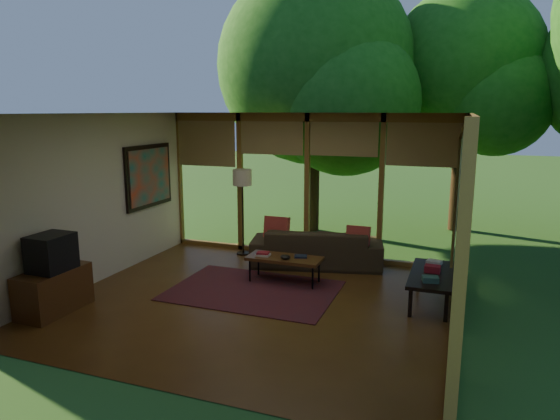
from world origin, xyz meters
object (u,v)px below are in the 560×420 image
at_px(television, 51,253).
at_px(floor_lamp, 242,182).
at_px(coffee_table, 284,259).
at_px(side_console, 432,276).
at_px(sofa, 317,247).
at_px(media_cabinet, 54,291).

relative_size(television, floor_lamp, 0.33).
distance_m(coffee_table, side_console, 2.29).
bearing_deg(sofa, television, 36.65).
distance_m(media_cabinet, floor_lamp, 3.87).
xyz_separation_m(floor_lamp, coffee_table, (1.30, -1.25, -1.01)).
height_order(television, floor_lamp, floor_lamp).
relative_size(sofa, side_console, 1.65).
relative_size(sofa, coffee_table, 1.93).
xyz_separation_m(sofa, television, (-2.80, -3.29, 0.51)).
xyz_separation_m(television, coffee_table, (2.56, 2.22, -0.46)).
xyz_separation_m(media_cabinet, side_console, (4.87, 2.11, 0.11)).
height_order(sofa, floor_lamp, floor_lamp).
bearing_deg(television, side_console, 23.55).
height_order(sofa, television, television).
distance_m(television, side_console, 5.31).
distance_m(media_cabinet, coffee_table, 3.41).
height_order(sofa, media_cabinet, sofa).
height_order(sofa, side_console, sofa).
bearing_deg(side_console, floor_lamp, 159.22).
distance_m(sofa, floor_lamp, 1.87).
bearing_deg(floor_lamp, side_console, -20.78).
relative_size(media_cabinet, television, 1.82).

